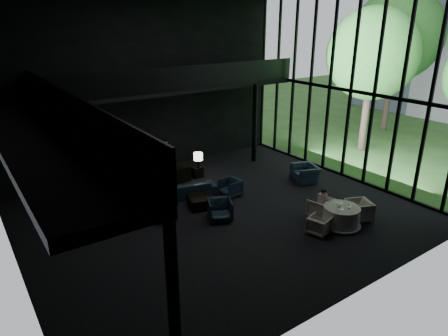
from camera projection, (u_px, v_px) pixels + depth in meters
floor at (221, 213)px, 15.26m from camera, size 14.00×12.00×0.02m
wall_back at (148, 87)px, 18.47m from camera, size 14.00×0.04×8.00m
wall_front at (367, 156)px, 9.25m from camera, size 14.00×0.04×8.00m
curtain_wall at (351, 91)px, 17.58m from camera, size 0.20×12.00×8.00m
mezzanine_left at (36, 138)px, 10.65m from camera, size 2.00×12.00×0.25m
mezzanine_back at (177, 88)px, 18.24m from camera, size 12.00×2.00×0.25m
railing_left at (71, 111)px, 10.98m from camera, size 0.06×12.00×1.00m
railing_back at (188, 77)px, 17.26m from camera, size 12.00×0.06×1.00m
column_sw at (173, 301)px, 7.51m from camera, size 0.24×0.24×4.00m
column_nw at (41, 149)px, 16.27m from camera, size 0.24×0.24×4.00m
column_ne at (255, 123)px, 20.20m from camera, size 0.24×0.24×4.00m
tree_near at (373, 54)px, 20.84m from camera, size 4.80×4.80×7.65m
tree_far at (397, 36)px, 24.79m from camera, size 5.60×5.60×8.80m
console at (166, 177)px, 17.74m from camera, size 2.22×0.50×0.70m
bronze_urn at (165, 158)px, 17.41m from camera, size 0.71×0.71×1.32m
side_table_left at (133, 188)px, 16.87m from camera, size 0.46×0.46×0.51m
table_lamp_left at (131, 172)px, 16.71m from camera, size 0.36×0.36×0.60m
side_table_right at (197, 172)px, 18.65m from camera, size 0.47×0.47×0.52m
table_lamp_right at (198, 157)px, 18.27m from camera, size 0.42×0.42×0.71m
sofa at (190, 186)px, 16.60m from camera, size 2.32×1.15×0.87m
lounge_armchair_west at (166, 209)px, 14.68m from camera, size 0.89×0.93×0.78m
lounge_armchair_east at (230, 187)px, 16.63m from camera, size 0.78×0.83×0.82m
lounge_armchair_south at (220, 208)px, 14.60m from camera, size 1.23×1.20×0.97m
window_armchair at (305, 170)px, 18.07m from camera, size 1.17×1.45×1.10m
coffee_table at (201, 202)px, 15.72m from camera, size 1.23×1.23×0.44m
dining_table at (341, 218)px, 14.21m from camera, size 1.44×1.44×0.75m
dining_chair_north at (321, 206)px, 14.77m from camera, size 1.02×0.98×0.92m
dining_chair_east at (359, 209)px, 14.58m from camera, size 1.12×1.15×0.92m
dining_chair_west at (319, 225)px, 13.71m from camera, size 0.71×0.74×0.63m
child at (323, 197)px, 14.79m from camera, size 0.30×0.30×0.65m
plate_a at (341, 209)px, 13.87m from camera, size 0.24×0.24×0.01m
plate_b at (339, 203)px, 14.33m from camera, size 0.31×0.31×0.02m
saucer at (350, 206)px, 14.13m from camera, size 0.19×0.19×0.01m
coffee_cup at (349, 204)px, 14.16m from camera, size 0.10×0.10×0.06m
cereal_bowl at (339, 206)px, 14.04m from camera, size 0.17×0.17×0.08m
cream_pot at (349, 208)px, 13.92m from camera, size 0.07×0.07×0.07m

